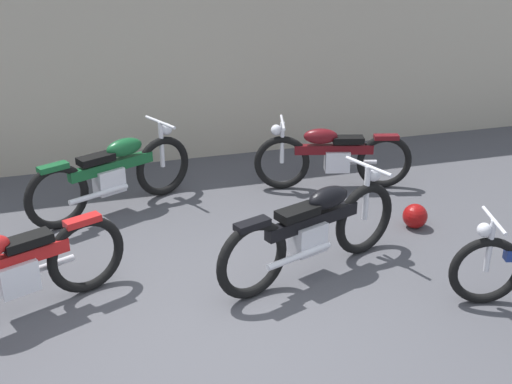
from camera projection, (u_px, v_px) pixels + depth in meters
The scene contains 7 objects.
ground_plane at pixel (222, 327), 5.51m from camera, with size 40.00×40.00×0.00m, color #47474C.
building_wall at pixel (147, 64), 8.74m from camera, with size 18.00×0.30×2.78m, color #B2A893.
helmet at pixel (415, 216), 7.20m from camera, with size 0.28×0.28×0.28m, color maroon.
motorcycle_red at pixel (8, 272), 5.44m from camera, with size 2.03×1.04×0.97m.
motorcycle_black at pixel (314, 229), 6.16m from camera, with size 2.11×0.97×0.99m.
motorcycle_maroon at pixel (332, 156), 8.13m from camera, with size 2.00×0.75×0.92m.
motorcycle_green at pixel (114, 174), 7.50m from camera, with size 2.01×1.10×0.98m.
Camera 1 is at (-1.00, -4.47, 3.29)m, focal length 44.48 mm.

